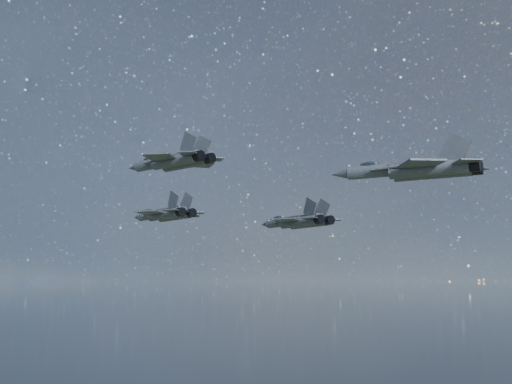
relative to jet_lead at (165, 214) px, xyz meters
The scene contains 4 objects.
jet_lead is the anchor object (origin of this frame).
jet_left 22.62m from the jet_lead, 48.00° to the left, with size 18.64×12.39×4.74m.
jet_right 25.69m from the jet_lead, 45.35° to the right, with size 15.37×10.72×3.87m.
jet_slot 41.50m from the jet_lead, ahead, with size 20.19×14.14×5.09m.
Camera 1 is at (47.65, -71.17, 138.89)m, focal length 42.00 mm.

